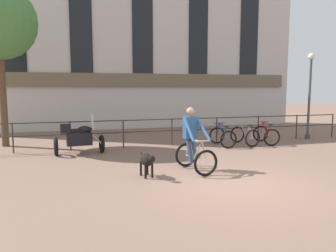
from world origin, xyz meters
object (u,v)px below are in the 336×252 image
Objects in this scene: cyclist_with_bike at (193,142)px; parked_bicycle_mid_left at (245,136)px; parked_motorcycle at (79,138)px; street_lamp at (310,91)px; parked_bicycle_mid_right at (266,135)px; dog at (147,160)px; parked_bicycle_near_lamp at (223,137)px.

cyclist_with_bike is 1.47× the size of parked_bicycle_mid_left.
parked_motorcycle is 6.25m from parked_bicycle_mid_left.
street_lamp reaches higher than cyclist_with_bike.
parked_bicycle_mid_right is (7.19, 0.11, -0.20)m from parked_motorcycle.
dog is 0.53× the size of parked_motorcycle.
street_lamp is at bearing -158.29° from parked_bicycle_mid_right.
dog is at bearing 32.38° from parked_bicycle_mid_left.
parked_motorcycle is 1.44× the size of parked_bicycle_mid_left.
dog is 6.59m from parked_bicycle_mid_right.
dog is at bearing -160.47° from parked_motorcycle.
parked_bicycle_near_lamp is (3.70, 3.48, -0.07)m from dog.
street_lamp reaches higher than parked_bicycle_near_lamp.
parked_bicycle_mid_left is at bearing -94.90° from parked_motorcycle.
street_lamp is at bearing 17.70° from dog.
parked_bicycle_mid_right is at bearing -166.72° from street_lamp.
parked_bicycle_mid_left is (3.29, 3.11, -0.41)m from cyclist_with_bike.
cyclist_with_bike is 1.02× the size of parked_motorcycle.
parked_bicycle_mid_left is at bearing 8.43° from parked_bicycle_mid_right.
parked_bicycle_near_lamp is 0.94× the size of parked_bicycle_mid_right.
parked_bicycle_mid_right is at bearing 175.60° from parked_bicycle_mid_left.
cyclist_with_bike is 1.94× the size of dog.
street_lamp is (4.30, 0.57, 1.72)m from parked_bicycle_near_lamp.
parked_bicycle_mid_right is (5.59, 3.48, -0.07)m from dog.
parked_motorcycle is at bearing 2.22° from parked_bicycle_near_lamp.
street_lamp is at bearing -171.38° from parked_bicycle_near_lamp.
parked_bicycle_mid_left is at bearing -170.37° from street_lamp.
parked_bicycle_mid_right is (0.94, 0.00, -0.00)m from parked_bicycle_mid_left.
dog is 5.81m from parked_bicycle_mid_left.
dog is 3.73m from parked_motorcycle.
parked_bicycle_near_lamp is 1.89m from parked_bicycle_mid_right.
parked_motorcycle is (-1.60, 3.37, 0.14)m from dog.
parked_bicycle_mid_right is (1.89, 0.00, 0.00)m from parked_bicycle_near_lamp.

